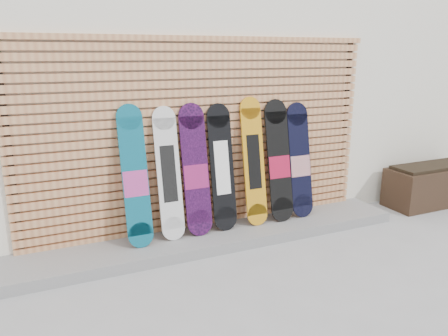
{
  "coord_description": "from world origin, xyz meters",
  "views": [
    {
      "loc": [
        -1.95,
        -3.61,
        2.12
      ],
      "look_at": [
        -0.0,
        0.75,
        0.85
      ],
      "focal_mm": 35.0,
      "sensor_mm": 36.0,
      "label": 1
    }
  ],
  "objects_px": {
    "snowboard_1": "(169,174)",
    "snowboard_2": "(196,171)",
    "snowboard_3": "(222,168)",
    "snowboard_5": "(279,162)",
    "snowboard_6": "(300,161)",
    "snowboard_4": "(254,162)",
    "snowboard_0": "(135,177)",
    "planter_box": "(430,185)"
  },
  "relations": [
    {
      "from": "snowboard_3",
      "to": "snowboard_1",
      "type": "bearing_deg",
      "value": -179.45
    },
    {
      "from": "planter_box",
      "to": "snowboard_0",
      "type": "relative_size",
      "value": 0.88
    },
    {
      "from": "planter_box",
      "to": "snowboard_1",
      "type": "distance_m",
      "value": 3.85
    },
    {
      "from": "snowboard_4",
      "to": "snowboard_6",
      "type": "distance_m",
      "value": 0.65
    },
    {
      "from": "planter_box",
      "to": "snowboard_2",
      "type": "bearing_deg",
      "value": 177.23
    },
    {
      "from": "snowboard_2",
      "to": "snowboard_4",
      "type": "xyz_separation_m",
      "value": [
        0.73,
        0.01,
        0.03
      ]
    },
    {
      "from": "planter_box",
      "to": "snowboard_0",
      "type": "bearing_deg",
      "value": 177.92
    },
    {
      "from": "snowboard_4",
      "to": "snowboard_6",
      "type": "height_order",
      "value": "snowboard_4"
    },
    {
      "from": "planter_box",
      "to": "snowboard_1",
      "type": "xyz_separation_m",
      "value": [
        -3.81,
        0.17,
        0.55
      ]
    },
    {
      "from": "snowboard_5",
      "to": "snowboard_2",
      "type": "bearing_deg",
      "value": 179.71
    },
    {
      "from": "planter_box",
      "to": "snowboard_5",
      "type": "bearing_deg",
      "value": 176.13
    },
    {
      "from": "snowboard_3",
      "to": "snowboard_5",
      "type": "relative_size",
      "value": 0.99
    },
    {
      "from": "snowboard_1",
      "to": "snowboard_3",
      "type": "distance_m",
      "value": 0.64
    },
    {
      "from": "snowboard_0",
      "to": "snowboard_1",
      "type": "distance_m",
      "value": 0.37
    },
    {
      "from": "planter_box",
      "to": "snowboard_2",
      "type": "height_order",
      "value": "snowboard_2"
    },
    {
      "from": "snowboard_2",
      "to": "snowboard_6",
      "type": "xyz_separation_m",
      "value": [
        1.38,
        0.01,
        -0.03
      ]
    },
    {
      "from": "snowboard_2",
      "to": "planter_box",
      "type": "bearing_deg",
      "value": -2.77
    },
    {
      "from": "snowboard_2",
      "to": "snowboard_6",
      "type": "height_order",
      "value": "snowboard_2"
    },
    {
      "from": "snowboard_0",
      "to": "snowboard_4",
      "type": "distance_m",
      "value": 1.42
    },
    {
      "from": "snowboard_2",
      "to": "snowboard_6",
      "type": "bearing_deg",
      "value": 0.21
    },
    {
      "from": "snowboard_2",
      "to": "snowboard_3",
      "type": "height_order",
      "value": "snowboard_2"
    },
    {
      "from": "planter_box",
      "to": "snowboard_3",
      "type": "distance_m",
      "value": 3.22
    },
    {
      "from": "snowboard_0",
      "to": "snowboard_1",
      "type": "height_order",
      "value": "snowboard_0"
    },
    {
      "from": "snowboard_4",
      "to": "snowboard_5",
      "type": "distance_m",
      "value": 0.34
    },
    {
      "from": "snowboard_1",
      "to": "snowboard_4",
      "type": "xyz_separation_m",
      "value": [
        1.04,
        -0.0,
        0.03
      ]
    },
    {
      "from": "snowboard_4",
      "to": "snowboard_6",
      "type": "relative_size",
      "value": 1.07
    },
    {
      "from": "snowboard_0",
      "to": "snowboard_2",
      "type": "xyz_separation_m",
      "value": [
        0.68,
        0.02,
        -0.01
      ]
    },
    {
      "from": "snowboard_0",
      "to": "snowboard_5",
      "type": "bearing_deg",
      "value": 0.41
    },
    {
      "from": "snowboard_1",
      "to": "snowboard_2",
      "type": "bearing_deg",
      "value": -0.99
    },
    {
      "from": "snowboard_5",
      "to": "planter_box",
      "type": "bearing_deg",
      "value": -3.87
    },
    {
      "from": "snowboard_0",
      "to": "planter_box",
      "type": "bearing_deg",
      "value": -2.08
    },
    {
      "from": "snowboard_6",
      "to": "planter_box",
      "type": "bearing_deg",
      "value": -4.71
    },
    {
      "from": "snowboard_1",
      "to": "snowboard_5",
      "type": "distance_m",
      "value": 1.38
    },
    {
      "from": "snowboard_6",
      "to": "snowboard_1",
      "type": "bearing_deg",
      "value": 179.99
    },
    {
      "from": "snowboard_5",
      "to": "snowboard_4",
      "type": "bearing_deg",
      "value": 178.23
    },
    {
      "from": "planter_box",
      "to": "snowboard_3",
      "type": "relative_size",
      "value": 0.9
    },
    {
      "from": "snowboard_1",
      "to": "snowboard_3",
      "type": "xyz_separation_m",
      "value": [
        0.64,
        0.01,
        -0.0
      ]
    },
    {
      "from": "snowboard_6",
      "to": "snowboard_4",
      "type": "bearing_deg",
      "value": 179.99
    },
    {
      "from": "snowboard_5",
      "to": "snowboard_6",
      "type": "xyz_separation_m",
      "value": [
        0.31,
        0.01,
        -0.03
      ]
    },
    {
      "from": "snowboard_5",
      "to": "snowboard_3",
      "type": "bearing_deg",
      "value": 178.71
    },
    {
      "from": "snowboard_2",
      "to": "snowboard_6",
      "type": "relative_size",
      "value": 1.04
    },
    {
      "from": "planter_box",
      "to": "snowboard_4",
      "type": "relative_size",
      "value": 0.87
    }
  ]
}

